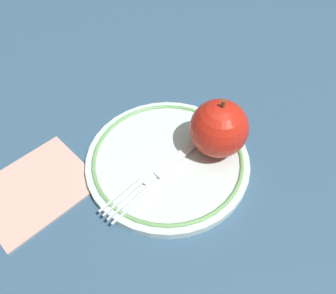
% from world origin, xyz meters
% --- Properties ---
extents(ground_plane, '(2.00, 2.00, 0.00)m').
position_xyz_m(ground_plane, '(0.00, 0.00, 0.00)').
color(ground_plane, '#31506B').
extents(plate, '(0.23, 0.23, 0.02)m').
position_xyz_m(plate, '(0.02, -0.00, 0.01)').
color(plate, silver).
rests_on(plate, ground_plane).
extents(apple_red_whole, '(0.08, 0.08, 0.09)m').
position_xyz_m(apple_red_whole, '(-0.04, -0.04, 0.06)').
color(apple_red_whole, red).
rests_on(apple_red_whole, plate).
extents(fork, '(0.09, 0.18, 0.00)m').
position_xyz_m(fork, '(0.02, 0.02, 0.02)').
color(fork, silver).
rests_on(fork, plate).
extents(napkin_folded, '(0.17, 0.18, 0.01)m').
position_xyz_m(napkin_folded, '(0.17, 0.11, 0.00)').
color(napkin_folded, '#CA9F90').
rests_on(napkin_folded, ground_plane).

